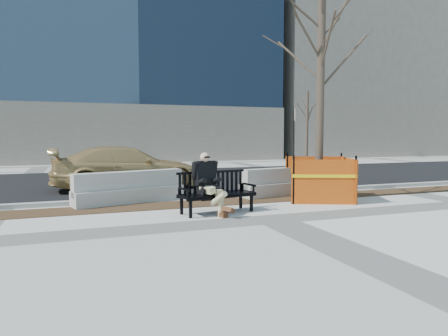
{
  "coord_description": "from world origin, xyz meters",
  "views": [
    {
      "loc": [
        -4.2,
        -8.2,
        1.92
      ],
      "look_at": [
        -0.55,
        1.75,
        1.05
      ],
      "focal_mm": 32.57,
      "sensor_mm": 36.0,
      "label": 1
    }
  ],
  "objects": [
    {
      "name": "ground",
      "position": [
        0.0,
        0.0,
        0.0
      ],
      "size": [
        120.0,
        120.0,
        0.0
      ],
      "primitive_type": "plane",
      "color": "beige",
      "rests_on": "ground"
    },
    {
      "name": "mulch_strip",
      "position": [
        0.0,
        2.6,
        0.0
      ],
      "size": [
        40.0,
        1.2,
        0.02
      ],
      "primitive_type": "cube",
      "color": "#47301C",
      "rests_on": "ground"
    },
    {
      "name": "asphalt_street",
      "position": [
        0.0,
        8.8,
        0.0
      ],
      "size": [
        60.0,
        10.4,
        0.01
      ],
      "primitive_type": "cube",
      "color": "black",
      "rests_on": "ground"
    },
    {
      "name": "curb",
      "position": [
        0.0,
        3.55,
        0.06
      ],
      "size": [
        60.0,
        0.25,
        0.12
      ],
      "primitive_type": "cube",
      "color": "#9E9B93",
      "rests_on": "ground"
    },
    {
      "name": "building_right",
      "position": [
        22.0,
        26.0,
        12.5
      ],
      "size": [
        20.0,
        12.0,
        25.0
      ],
      "primitive_type": "cube",
      "color": "gray",
      "rests_on": "ground"
    },
    {
      "name": "bench",
      "position": [
        -0.95,
        1.15,
        0.0
      ],
      "size": [
        2.03,
        1.01,
        1.03
      ],
      "primitive_type": null,
      "rotation": [
        0.0,
        0.0,
        0.17
      ],
      "color": "black",
      "rests_on": "ground"
    },
    {
      "name": "seated_man",
      "position": [
        -1.21,
        1.16,
        0.0
      ],
      "size": [
        0.82,
        1.17,
        1.5
      ],
      "primitive_type": null,
      "rotation": [
        0.0,
        0.0,
        0.17
      ],
      "color": "black",
      "rests_on": "ground"
    },
    {
      "name": "tree_fence",
      "position": [
        2.56,
        2.07,
        0.0
      ],
      "size": [
        3.55,
        3.55,
        6.77
      ],
      "primitive_type": null,
      "rotation": [
        0.0,
        0.0,
        -0.4
      ],
      "color": "orange",
      "rests_on": "ground"
    },
    {
      "name": "sedan",
      "position": [
        -2.49,
        6.52,
        0.0
      ],
      "size": [
        5.3,
        2.38,
        1.51
      ],
      "primitive_type": "imported",
      "rotation": [
        0.0,
        0.0,
        1.62
      ],
      "color": "tan",
      "rests_on": "ground"
    },
    {
      "name": "jersey_barrier_left",
      "position": [
        -2.78,
        3.4,
        0.0
      ],
      "size": [
        3.22,
        1.44,
        0.91
      ],
      "primitive_type": null,
      "rotation": [
        0.0,
        0.0,
        0.27
      ],
      "color": "#AAA89F",
      "rests_on": "ground"
    },
    {
      "name": "jersey_barrier_right",
      "position": [
        2.05,
        3.24,
        0.0
      ],
      "size": [
        3.16,
        1.22,
        0.89
      ],
      "primitive_type": null,
      "rotation": [
        0.0,
        0.0,
        0.2
      ],
      "color": "#A2A098",
      "rests_on": "ground"
    },
    {
      "name": "far_tree_right",
      "position": [
        9.55,
        14.09,
        0.0
      ],
      "size": [
        2.1,
        2.1,
        5.0
      ],
      "primitive_type": null,
      "rotation": [
        0.0,
        0.0,
        0.15
      ],
      "color": "#4E3F32",
      "rests_on": "ground"
    }
  ]
}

